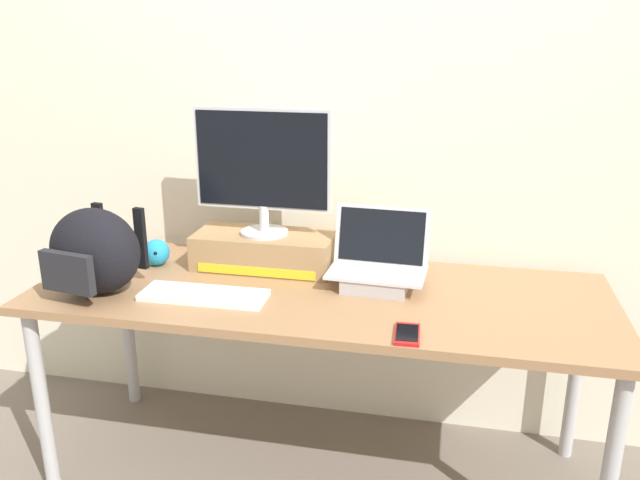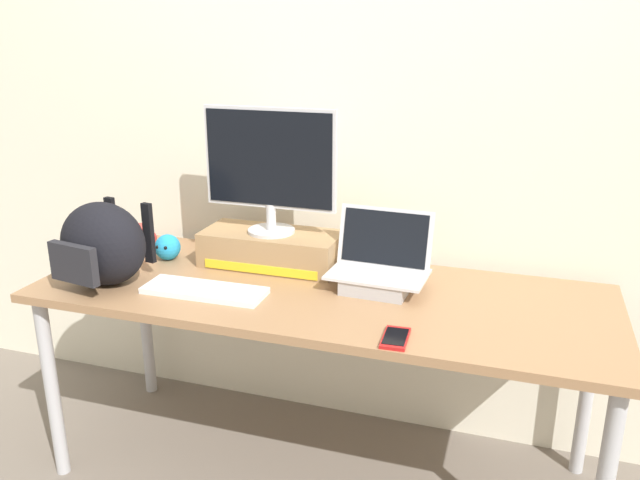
# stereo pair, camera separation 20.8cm
# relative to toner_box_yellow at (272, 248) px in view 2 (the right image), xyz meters

# --- Properties ---
(ground_plane) EXTENTS (20.00, 20.00, 0.00)m
(ground_plane) POSITION_rel_toner_box_yellow_xyz_m (0.25, -0.18, -0.81)
(ground_plane) COLOR #70665B
(back_wall) EXTENTS (7.00, 0.10, 2.60)m
(back_wall) POSITION_rel_toner_box_yellow_xyz_m (0.25, 0.28, 0.49)
(back_wall) COLOR silver
(back_wall) RESTS_ON ground
(desk) EXTENTS (1.97, 0.73, 0.74)m
(desk) POSITION_rel_toner_box_yellow_xyz_m (0.25, -0.18, -0.13)
(desk) COLOR #99704C
(desk) RESTS_ON ground
(toner_box_yellow) EXTENTS (0.52, 0.24, 0.13)m
(toner_box_yellow) POSITION_rel_toner_box_yellow_xyz_m (0.00, 0.00, 0.00)
(toner_box_yellow) COLOR #9E7A51
(toner_box_yellow) RESTS_ON desk
(desktop_monitor) EXTENTS (0.51, 0.18, 0.46)m
(desktop_monitor) POSITION_rel_toner_box_yellow_xyz_m (-0.00, -0.00, 0.32)
(desktop_monitor) COLOR silver
(desktop_monitor) RESTS_ON toner_box_yellow
(open_laptop) EXTENTS (0.34, 0.23, 0.27)m
(open_laptop) POSITION_rel_toner_box_yellow_xyz_m (0.44, -0.10, -0.01)
(open_laptop) COLOR #ADADB2
(open_laptop) RESTS_ON desk
(external_keyboard) EXTENTS (0.42, 0.15, 0.02)m
(external_keyboard) POSITION_rel_toner_box_yellow_xyz_m (-0.11, -0.33, -0.05)
(external_keyboard) COLOR white
(external_keyboard) RESTS_ON desk
(messenger_backpack) EXTENTS (0.36, 0.32, 0.29)m
(messenger_backpack) POSITION_rel_toner_box_yellow_xyz_m (-0.48, -0.36, 0.08)
(messenger_backpack) COLOR black
(messenger_backpack) RESTS_ON desk
(coffee_mug) EXTENTS (0.13, 0.09, 0.09)m
(coffee_mug) POSITION_rel_toner_box_yellow_xyz_m (-0.59, 0.02, -0.02)
(coffee_mug) COLOR #B2332D
(coffee_mug) RESTS_ON desk
(cell_phone) EXTENTS (0.08, 0.14, 0.01)m
(cell_phone) POSITION_rel_toner_box_yellow_xyz_m (0.57, -0.47, -0.06)
(cell_phone) COLOR red
(cell_phone) RESTS_ON desk
(plush_toy) EXTENTS (0.10, 0.10, 0.10)m
(plush_toy) POSITION_rel_toner_box_yellow_xyz_m (-0.41, -0.07, -0.01)
(plush_toy) COLOR #2393CC
(plush_toy) RESTS_ON desk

